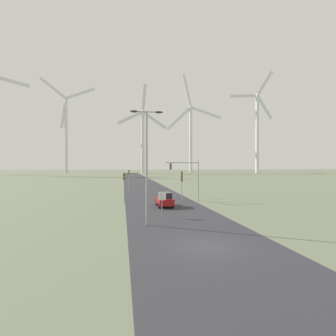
{
  "coord_description": "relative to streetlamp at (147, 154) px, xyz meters",
  "views": [
    {
      "loc": [
        -5.36,
        -16.19,
        5.26
      ],
      "look_at": [
        0.0,
        14.5,
        4.94
      ],
      "focal_mm": 28.0,
      "sensor_mm": 36.0,
      "label": 1
    }
  ],
  "objects": [
    {
      "name": "wind_turbine_right",
      "position": [
        47.7,
        164.43,
        24.02
      ],
      "size": [
        42.13,
        2.6,
        72.05
      ],
      "color": "silver",
      "rests_on": "ground"
    },
    {
      "name": "traffic_light_mast_overhead",
      "position": [
        7.23,
        14.45,
        -2.0
      ],
      "size": [
        4.98,
        0.35,
        5.9
      ],
      "color": "#93999E",
      "rests_on": "ground"
    },
    {
      "name": "wind_turbine_left",
      "position": [
        -42.61,
        178.55,
        26.9
      ],
      "size": [
        38.49,
        2.6,
        68.42
      ],
      "color": "silver",
      "rests_on": "ground"
    },
    {
      "name": "car_approaching",
      "position": [
        3.19,
        10.05,
        -5.34
      ],
      "size": [
        1.88,
        4.12,
        1.83
      ],
      "color": "maroon",
      "rests_on": "ground"
    },
    {
      "name": "ground_plane",
      "position": [
        3.28,
        -6.6,
        -6.25
      ],
      "size": [
        600.0,
        600.0,
        0.0
      ],
      "primitive_type": "plane",
      "color": "#667056"
    },
    {
      "name": "traffic_light_post_mid_right",
      "position": [
        7.67,
        19.73,
        -3.13
      ],
      "size": [
        0.28,
        0.34,
        4.27
      ],
      "color": "#93999E",
      "rests_on": "ground"
    },
    {
      "name": "traffic_light_post_near_right",
      "position": [
        6.56,
        14.89,
        -3.49
      ],
      "size": [
        0.28,
        0.34,
        3.76
      ],
      "color": "#93999E",
      "rests_on": "ground"
    },
    {
      "name": "traffic_light_post_mid_left",
      "position": [
        -0.84,
        27.81,
        -3.06
      ],
      "size": [
        0.28,
        0.33,
        4.37
      ],
      "color": "#93999E",
      "rests_on": "ground"
    },
    {
      "name": "streetlamp",
      "position": [
        0.0,
        0.0,
        0.0
      ],
      "size": [
        2.88,
        0.32,
        10.02
      ],
      "color": "#93999E",
      "rests_on": "ground"
    },
    {
      "name": "wind_turbine_center",
      "position": [
        10.73,
        143.09,
        18.17
      ],
      "size": [
        30.96,
        5.16,
        56.64
      ],
      "color": "silver",
      "rests_on": "ground"
    },
    {
      "name": "traffic_light_post_near_left",
      "position": [
        -1.84,
        14.51,
        -3.23
      ],
      "size": [
        0.28,
        0.34,
        4.13
      ],
      "color": "#93999E",
      "rests_on": "ground"
    },
    {
      "name": "road_surface",
      "position": [
        3.28,
        41.4,
        -6.25
      ],
      "size": [
        10.0,
        240.0,
        0.01
      ],
      "color": "#2D2D33",
      "rests_on": "ground"
    },
    {
      "name": "stop_sign_near",
      "position": [
        1.86,
        3.29,
        -4.47
      ],
      "size": [
        0.81,
        0.07,
        2.55
      ],
      "color": "#93999E",
      "rests_on": "ground"
    },
    {
      "name": "wind_turbine_far_right",
      "position": [
        86.29,
        138.37,
        24.8
      ],
      "size": [
        26.26,
        10.08,
        67.35
      ],
      "color": "silver",
      "rests_on": "ground"
    }
  ]
}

